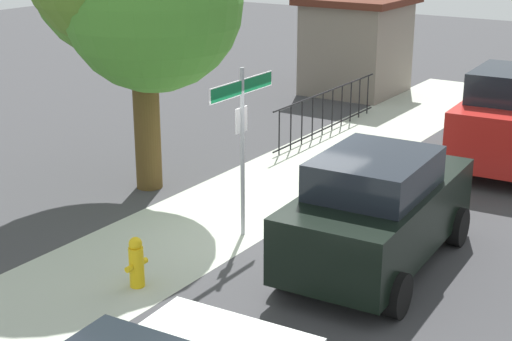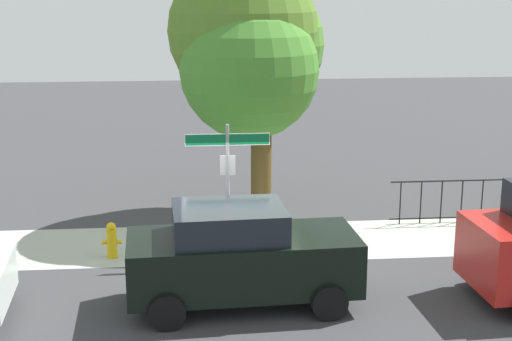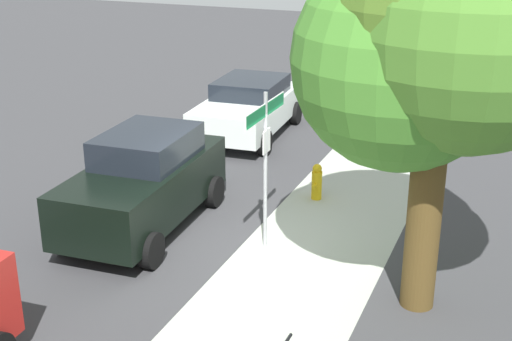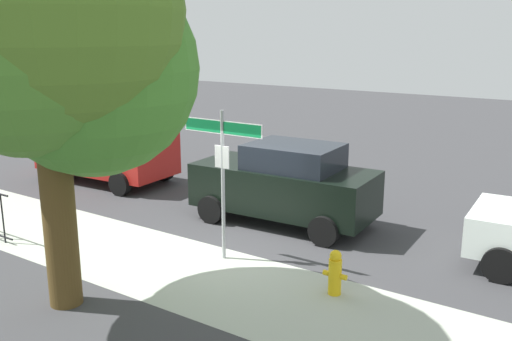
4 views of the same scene
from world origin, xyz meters
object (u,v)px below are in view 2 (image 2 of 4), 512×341
object	(u,v)px
car_black	(240,256)
street_sign	(228,163)
fire_hydrant	(112,240)
shade_tree	(249,47)

from	to	relation	value
car_black	street_sign	bearing A→B (deg)	89.15
fire_hydrant	street_sign	bearing A→B (deg)	-4.61
street_sign	car_black	size ratio (longest dim) A/B	0.69
street_sign	fire_hydrant	bearing A→B (deg)	175.39
shade_tree	fire_hydrant	distance (m)	5.64
fire_hydrant	car_black	bearing A→B (deg)	-45.73
shade_tree	car_black	size ratio (longest dim) A/B	1.52
shade_tree	fire_hydrant	world-z (taller)	shade_tree
street_sign	car_black	xyz separation A→B (m)	(0.09, -2.43, -1.13)
shade_tree	fire_hydrant	bearing A→B (deg)	-139.13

